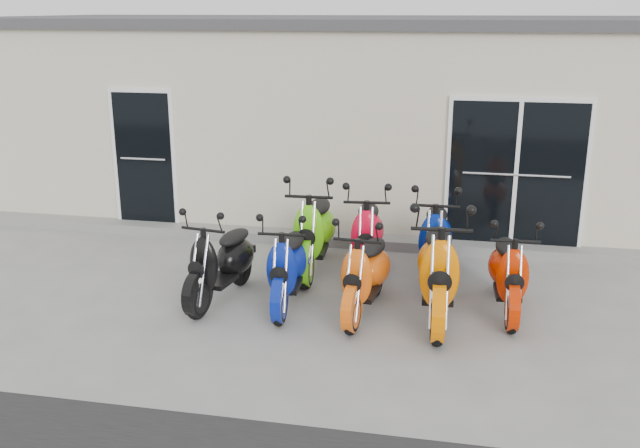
# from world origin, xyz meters

# --- Properties ---
(ground) EXTENTS (80.00, 80.00, 0.00)m
(ground) POSITION_xyz_m (0.00, 0.00, 0.00)
(ground) COLOR gray
(ground) RESTS_ON ground
(building) EXTENTS (14.00, 6.00, 3.20)m
(building) POSITION_xyz_m (0.00, 5.20, 1.60)
(building) COLOR beige
(building) RESTS_ON ground
(roof_cap) EXTENTS (14.20, 6.20, 0.16)m
(roof_cap) POSITION_xyz_m (0.00, 5.20, 3.28)
(roof_cap) COLOR #3F3F42
(roof_cap) RESTS_ON building
(front_step) EXTENTS (14.00, 0.40, 0.15)m
(front_step) POSITION_xyz_m (0.00, 2.02, 0.07)
(front_step) COLOR gray
(front_step) RESTS_ON ground
(door_left) EXTENTS (1.07, 0.08, 2.22)m
(door_left) POSITION_xyz_m (-3.20, 2.17, 1.26)
(door_left) COLOR black
(door_left) RESTS_ON front_step
(door_right) EXTENTS (2.02, 0.08, 2.22)m
(door_right) POSITION_xyz_m (2.60, 2.17, 1.26)
(door_right) COLOR black
(door_right) RESTS_ON front_step
(scooter_front_black) EXTENTS (0.90, 1.82, 1.29)m
(scooter_front_black) POSITION_xyz_m (-1.04, -0.44, 0.65)
(scooter_front_black) COLOR black
(scooter_front_black) RESTS_ON ground
(scooter_front_blue) EXTENTS (0.74, 1.78, 1.28)m
(scooter_front_blue) POSITION_xyz_m (-0.19, -0.42, 0.64)
(scooter_front_blue) COLOR navy
(scooter_front_blue) RESTS_ON ground
(scooter_front_orange_a) EXTENTS (0.82, 1.81, 1.29)m
(scooter_front_orange_a) POSITION_xyz_m (0.77, -0.49, 0.65)
(scooter_front_orange_a) COLOR #F15B0E
(scooter_front_orange_a) RESTS_ON ground
(scooter_front_orange_b) EXTENTS (0.86, 2.12, 1.54)m
(scooter_front_orange_b) POSITION_xyz_m (1.62, -0.46, 0.77)
(scooter_front_orange_b) COLOR orange
(scooter_front_orange_b) RESTS_ON ground
(scooter_front_red) EXTENTS (0.71, 1.75, 1.27)m
(scooter_front_red) POSITION_xyz_m (2.43, -0.12, 0.64)
(scooter_front_red) COLOR #C62200
(scooter_front_red) RESTS_ON ground
(scooter_back_green) EXTENTS (0.81, 2.01, 1.46)m
(scooter_back_green) POSITION_xyz_m (-0.12, 0.81, 0.73)
(scooter_back_green) COLOR #58CB0F
(scooter_back_green) RESTS_ON ground
(scooter_back_red) EXTENTS (0.87, 1.95, 1.40)m
(scooter_back_red) POSITION_xyz_m (0.61, 0.85, 0.70)
(scooter_back_red) COLOR red
(scooter_back_red) RESTS_ON ground
(scooter_back_blue) EXTENTS (0.71, 1.90, 1.40)m
(scooter_back_blue) POSITION_xyz_m (1.52, 0.85, 0.70)
(scooter_back_blue) COLOR navy
(scooter_back_blue) RESTS_ON ground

